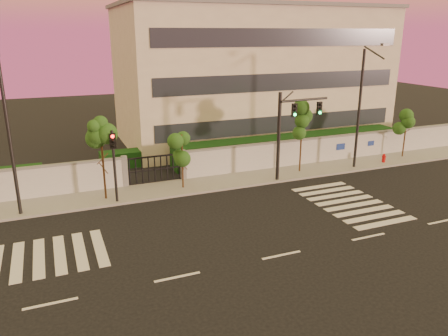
{
  "coord_description": "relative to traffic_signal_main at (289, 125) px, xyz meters",
  "views": [
    {
      "loc": [
        -9.32,
        -15.72,
        9.84
      ],
      "look_at": [
        -0.42,
        6.0,
        2.56
      ],
      "focal_mm": 35.0,
      "sensor_mm": 36.0,
      "label": 1
    }
  ],
  "objects": [
    {
      "name": "ground",
      "position": [
        -5.72,
        -9.36,
        -3.88
      ],
      "size": [
        120.0,
        120.0,
        0.0
      ],
      "primitive_type": "plane",
      "color": "black",
      "rests_on": "ground"
    },
    {
      "name": "sidewalk",
      "position": [
        -5.72,
        1.14,
        -3.81
      ],
      "size": [
        60.0,
        3.0,
        0.15
      ],
      "primitive_type": "cube",
      "color": "gray",
      "rests_on": "ground"
    },
    {
      "name": "perimeter_wall",
      "position": [
        -5.61,
        2.64,
        -2.81
      ],
      "size": [
        60.0,
        0.36,
        2.2
      ],
      "color": "#AFB2B7",
      "rests_on": "ground"
    },
    {
      "name": "hedge_row",
      "position": [
        -4.55,
        5.38,
        -3.06
      ],
      "size": [
        41.0,
        4.25,
        1.8
      ],
      "color": "black",
      "rests_on": "ground"
    },
    {
      "name": "institutional_building",
      "position": [
        3.28,
        12.62,
        2.27
      ],
      "size": [
        24.4,
        12.4,
        12.25
      ],
      "color": "beige",
      "rests_on": "ground"
    },
    {
      "name": "road_markings",
      "position": [
        -7.3,
        -5.61,
        -3.87
      ],
      "size": [
        57.0,
        7.62,
        0.02
      ],
      "color": "silver",
      "rests_on": "ground"
    },
    {
      "name": "street_tree_c",
      "position": [
        -12.24,
        0.8,
        -0.07
      ],
      "size": [
        1.56,
        1.24,
        5.19
      ],
      "color": "#382314",
      "rests_on": "ground"
    },
    {
      "name": "street_tree_d",
      "position": [
        -7.27,
        0.91,
        -1.16
      ],
      "size": [
        1.33,
        1.06,
        3.7
      ],
      "color": "#382314",
      "rests_on": "ground"
    },
    {
      "name": "street_tree_e",
      "position": [
        1.68,
        1.06,
        0.05
      ],
      "size": [
        1.51,
        1.2,
        5.34
      ],
      "color": "#382314",
      "rests_on": "ground"
    },
    {
      "name": "street_tree_f",
      "position": [
        11.63,
        1.3,
        -1.08
      ],
      "size": [
        1.39,
        1.1,
        3.81
      ],
      "color": "#382314",
      "rests_on": "ground"
    },
    {
      "name": "traffic_signal_main",
      "position": [
        0.0,
        0.0,
        0.0
      ],
      "size": [
        3.88,
        0.48,
        6.14
      ],
      "rotation": [
        0.0,
        0.0,
        0.08
      ],
      "color": "black",
      "rests_on": "ground"
    },
    {
      "name": "traffic_signal_secondary",
      "position": [
        -11.7,
        0.02,
        -1.03
      ],
      "size": [
        0.35,
        0.34,
        4.49
      ],
      "rotation": [
        0.0,
        0.0,
        0.03
      ],
      "color": "black",
      "rests_on": "ground"
    },
    {
      "name": "streetlight_west",
      "position": [
        -17.02,
        0.01,
        0.95
      ],
      "size": [
        0.53,
        2.15,
        8.95
      ],
      "color": "black",
      "rests_on": "ground"
    },
    {
      "name": "streetlight_east",
      "position": [
        6.07,
        0.24,
        1.09
      ],
      "size": [
        0.55,
        2.21,
        9.2
      ],
      "color": "black",
      "rests_on": "ground"
    },
    {
      "name": "fire_hydrant",
      "position": [
        8.98,
        0.53,
        -3.47
      ],
      "size": [
        0.31,
        0.31,
        0.83
      ],
      "rotation": [
        0.0,
        0.0,
        -0.0
      ],
      "color": "#AB0B0C",
      "rests_on": "ground"
    }
  ]
}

